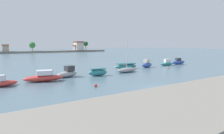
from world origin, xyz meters
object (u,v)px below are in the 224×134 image
moored_boat_3 (98,72)px  mooring_buoy_2 (168,68)px  moored_boat_0 (1,83)px  moored_boat_5 (126,66)px  moored_boat_2 (68,73)px  moored_boat_4 (127,70)px  moored_boat_1 (44,77)px  moored_boat_6 (147,64)px  moored_boat_7 (167,63)px  moored_boat_8 (178,62)px  mooring_buoy_1 (115,67)px  mooring_buoy_0 (96,85)px

moored_boat_3 → mooring_buoy_2: moored_boat_3 is taller
moored_boat_0 → moored_boat_5: (23.44, 5.23, 0.09)m
moored_boat_2 → moored_boat_4: size_ratio=0.62×
moored_boat_0 → moored_boat_1: size_ratio=0.70×
moored_boat_6 → moored_boat_7: moored_boat_6 is taller
moored_boat_2 → mooring_buoy_2: (21.20, -2.13, -0.50)m
moored_boat_5 → moored_boat_8: bearing=8.4°
moored_boat_1 → moored_boat_5: size_ratio=1.06×
moored_boat_8 → mooring_buoy_2: size_ratio=13.16×
moored_boat_0 → moored_boat_2: moored_boat_2 is taller
moored_boat_1 → mooring_buoy_1: 18.22m
moored_boat_0 → moored_boat_1: 5.23m
moored_boat_4 → moored_boat_8: bearing=7.3°
moored_boat_7 → moored_boat_8: moored_boat_8 is taller
moored_boat_2 → moored_boat_8: bearing=-11.6°
moored_boat_6 → mooring_buoy_2: moored_boat_6 is taller
moored_boat_3 → moored_boat_6: size_ratio=0.94×
mooring_buoy_2 → moored_boat_6: bearing=109.0°
moored_boat_0 → mooring_buoy_0: bearing=-45.9°
moored_boat_7 → mooring_buoy_1: 13.76m
moored_boat_5 → moored_boat_8: moored_boat_8 is taller
moored_boat_3 → moored_boat_5: (9.50, 4.74, -0.03)m
moored_boat_5 → mooring_buoy_0: size_ratio=13.90×
moored_boat_0 → moored_boat_8: bearing=-4.2°
moored_boat_4 → moored_boat_6: moored_boat_4 is taller
mooring_buoy_0 → moored_boat_5: bearing=40.5°
moored_boat_0 → mooring_buoy_0: moored_boat_0 is taller
moored_boat_5 → mooring_buoy_0: moored_boat_5 is taller
moored_boat_3 → mooring_buoy_0: (-4.39, -7.12, -0.40)m
mooring_buoy_0 → moored_boat_8: bearing=20.6°
mooring_buoy_0 → moored_boat_6: bearing=30.3°
moored_boat_7 → mooring_buoy_1: moored_boat_7 is taller
moored_boat_7 → mooring_buoy_2: 6.84m
mooring_buoy_2 → moored_boat_8: bearing=26.6°
mooring_buoy_0 → mooring_buoy_1: (12.54, 13.98, -0.02)m
moored_boat_0 → moored_boat_4: size_ratio=0.61×
moored_boat_5 → moored_boat_7: moored_boat_7 is taller
moored_boat_6 → mooring_buoy_2: size_ratio=11.31×
mooring_buoy_1 → moored_boat_3: bearing=-139.9°
moored_boat_8 → moored_boat_7: bearing=-167.6°
moored_boat_1 → moored_boat_8: bearing=18.3°
mooring_buoy_0 → moored_boat_7: bearing=23.5°
moored_boat_8 → mooring_buoy_2: 10.89m
moored_boat_0 → moored_boat_8: size_ratio=0.94×
moored_boat_6 → mooring_buoy_1: (-6.87, 2.65, -0.49)m
moored_boat_0 → moored_boat_5: size_ratio=0.75×
moored_boat_0 → moored_boat_6: (28.96, 4.70, 0.19)m
mooring_buoy_0 → moored_boat_3: bearing=58.3°
moored_boat_4 → mooring_buoy_0: bearing=-148.4°
moored_boat_8 → mooring_buoy_0: size_ratio=11.03×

